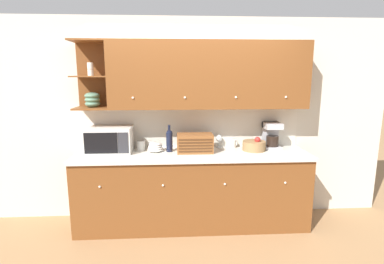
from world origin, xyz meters
TOP-DOWN VIEW (x-y plane):
  - ground_plane at (0.00, 0.00)m, footprint 24.00×24.00m
  - wall_back at (0.00, 0.03)m, footprint 5.24×0.06m
  - counter_unit at (0.00, -0.32)m, footprint 2.86×0.67m
  - backsplash_panel at (0.00, -0.01)m, footprint 2.84×0.01m
  - upper_cabinets at (0.17, -0.18)m, footprint 2.84×0.38m
  - microwave at (-1.02, -0.22)m, footprint 0.55×0.39m
  - storage_canister at (-0.64, -0.16)m, footprint 0.11×0.11m
  - bowl_stack_on_counter at (-0.46, -0.23)m, footprint 0.20×0.20m
  - wine_bottle at (-0.28, -0.24)m, footprint 0.08×0.08m
  - bread_box at (0.03, -0.29)m, footprint 0.44×0.26m
  - wine_glass at (0.37, -0.07)m, footprint 0.07×0.07m
  - mug at (0.55, -0.07)m, footprint 0.11×0.10m
  - fruit_basket at (0.79, -0.25)m, footprint 0.29×0.29m
  - coffee_maker at (1.05, -0.11)m, footprint 0.21×0.23m

SIDE VIEW (x-z plane):
  - ground_plane at x=0.00m, z-range 0.00..0.00m
  - counter_unit at x=0.00m, z-range 0.00..0.95m
  - mug at x=0.55m, z-range 0.94..1.04m
  - bowl_stack_on_counter at x=-0.46m, z-range 0.94..1.06m
  - fruit_basket at x=0.79m, z-range 0.92..1.10m
  - storage_canister at x=-0.64m, z-range 0.94..1.07m
  - bread_box at x=0.03m, z-range 0.94..1.17m
  - wine_glass at x=0.37m, z-range 0.97..1.14m
  - wine_bottle at x=-0.28m, z-range 0.93..1.26m
  - microwave at x=-1.02m, z-range 0.94..1.25m
  - coffee_maker at x=1.05m, z-range 0.94..1.28m
  - backsplash_panel at x=0.00m, z-range 0.94..1.48m
  - wall_back at x=0.00m, z-range 0.00..2.60m
  - upper_cabinets at x=0.17m, z-range 1.48..2.28m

